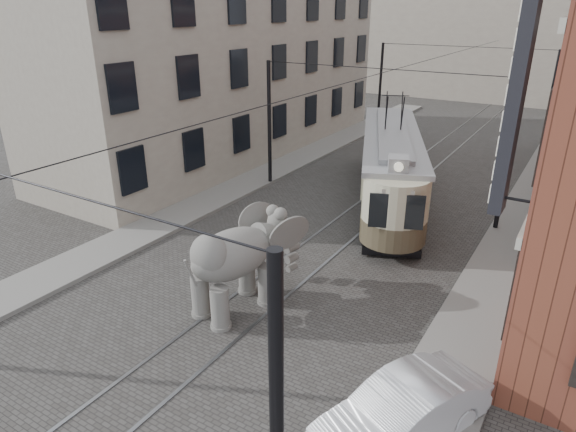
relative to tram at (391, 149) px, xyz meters
The scene contains 10 objects.
ground 7.45m from the tram, 91.90° to the right, with size 120.00×120.00×0.00m, color #413F3C.
tram_rails 7.44m from the tram, 91.90° to the right, with size 1.54×80.00×0.02m, color slate, non-canonical shape.
sidewalk_right 9.40m from the tram, 50.70° to the right, with size 2.00×60.00×0.15m, color slate.
sidewalk_left 10.02m from the tram, 133.71° to the right, with size 2.00×60.00×0.15m, color slate.
stucco_building 11.90m from the tram, 165.26° to the left, with size 7.00×24.00×10.00m, color gray.
distant_block 33.28m from the tram, 90.41° to the left, with size 28.00×10.00×14.00m, color gray.
catenary 2.17m from the tram, 101.99° to the right, with size 11.00×30.20×6.00m, color black, non-canonical shape.
tram is the anchor object (origin of this frame).
elephant 11.03m from the tram, 92.56° to the right, with size 2.51×4.56×2.79m, color #615F5A, non-canonical shape.
parked_car 14.19m from the tram, 67.64° to the right, with size 1.42×4.04×1.33m, color silver.
Camera 1 is at (7.73, -13.82, 8.30)m, focal length 31.15 mm.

